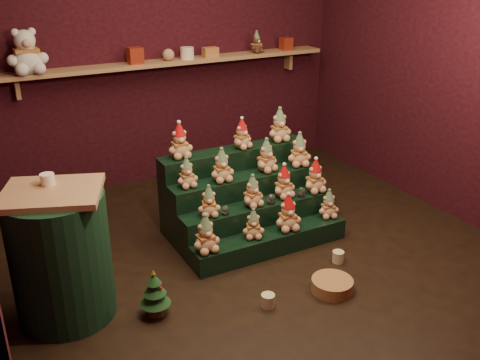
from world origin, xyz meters
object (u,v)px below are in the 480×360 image
snow_globe_c (301,192)px  mug_right (338,257)px  riser_tier_front (271,242)px  snow_globe_b (271,199)px  mini_christmas_tree (155,293)px  white_bear (25,45)px  snow_globe_a (225,210)px  brown_bear (256,42)px  side_table (61,255)px  wicker_basket (332,285)px  mug_left (268,301)px

snow_globe_c → mug_right: 0.66m
riser_tier_front → mug_right: size_ratio=14.69×
snow_globe_b → mini_christmas_tree: bearing=-157.4°
riser_tier_front → white_bear: (-1.48, 1.86, 1.48)m
snow_globe_a → snow_globe_b: 0.44m
brown_bear → white_bear: bearing=162.8°
mini_christmas_tree → side_table: bearing=149.9°
mug_right → snow_globe_a: bearing=143.1°
snow_globe_b → mug_right: size_ratio=0.96×
snow_globe_b → white_bear: bearing=132.8°
side_table → white_bear: bearing=105.0°
mini_christmas_tree → mug_right: size_ratio=3.82×
mini_christmas_tree → wicker_basket: size_ratio=1.17×
snow_globe_b → white_bear: size_ratio=0.18×
riser_tier_front → mug_left: riser_tier_front is taller
snow_globe_c → brown_bear: bearing=73.4°
snow_globe_a → wicker_basket: 1.04m
riser_tier_front → mug_left: bearing=-122.6°
wicker_basket → white_bear: 3.38m
white_bear → brown_bear: 2.39m
side_table → mug_right: bearing=11.5°
snow_globe_c → mini_christmas_tree: size_ratio=0.25×
mug_left → white_bear: 3.12m
snow_globe_b → snow_globe_c: size_ratio=1.01×
snow_globe_c → side_table: (-2.08, -0.21, 0.06)m
riser_tier_front → snow_globe_b: snow_globe_b is taller
riser_tier_front → snow_globe_a: 0.49m
snow_globe_c → wicker_basket: (-0.30, -0.87, -0.36)m
snow_globe_c → mini_christmas_tree: 1.65m
side_table → wicker_basket: bearing=0.8°
snow_globe_c → mug_left: size_ratio=0.91×
side_table → mug_right: side_table is taller
mini_christmas_tree → mug_left: 0.80m
snow_globe_a → side_table: (-1.34, -0.21, 0.07)m
snow_globe_a → white_bear: (-1.14, 1.70, 1.17)m
mini_christmas_tree → snow_globe_a: bearing=32.7°
snow_globe_b → mini_christmas_tree: (-1.24, -0.52, -0.23)m
side_table → white_bear: size_ratio=1.86×
white_bear → brown_bear: bearing=-1.8°
riser_tier_front → brown_bear: 2.47m
snow_globe_a → snow_globe_c: size_ratio=0.89×
snow_globe_c → mug_left: snow_globe_c is taller
brown_bear → snow_globe_b: bearing=-132.9°
snow_globe_c → white_bear: size_ratio=0.18×
side_table → snow_globe_c: bearing=26.7°
snow_globe_a → white_bear: 2.36m
mug_left → mug_right: mug_left is taller
mug_left → mug_right: (0.82, 0.25, -0.00)m
wicker_basket → brown_bear: size_ratio=1.35×
snow_globe_a → side_table: size_ratio=0.09×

